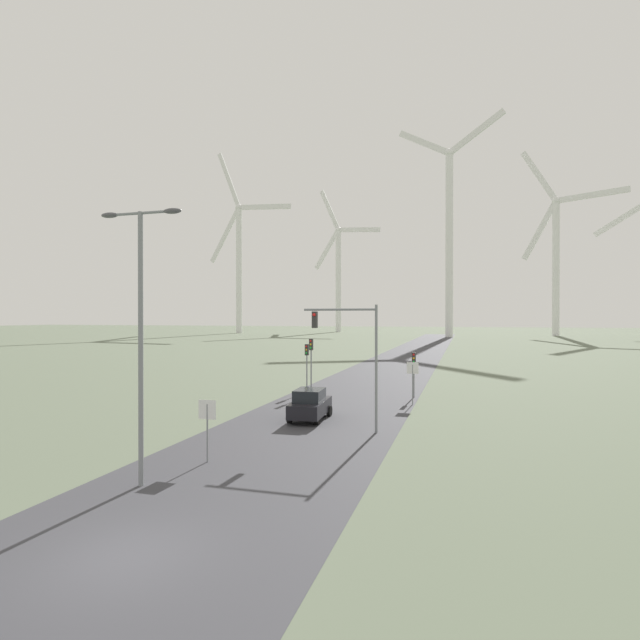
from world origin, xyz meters
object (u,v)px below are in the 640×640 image
(traffic_light_post_near_right, at_px, (414,364))
(wind_turbine_right, at_px, (556,251))
(traffic_light_post_near_left, at_px, (307,357))
(wind_turbine_center, at_px, (449,227))
(traffic_light_mast_overhead, at_px, (352,343))
(stop_sign_far, at_px, (413,375))
(stop_sign_near, at_px, (207,419))
(wind_turbine_left, at_px, (338,268))
(streetlamp, at_px, (141,313))
(car_approaching, at_px, (310,404))
(traffic_light_post_mid_left, at_px, (311,354))
(wind_turbine_far_left, at_px, (239,254))

(traffic_light_post_near_right, relative_size, wind_turbine_right, 0.06)
(traffic_light_post_near_left, distance_m, wind_turbine_center, 119.00)
(traffic_light_mast_overhead, bearing_deg, stop_sign_far, 75.77)
(stop_sign_near, xyz_separation_m, stop_sign_far, (6.88, 16.23, 0.24))
(stop_sign_far, distance_m, wind_turbine_left, 170.02)
(traffic_light_post_near_left, bearing_deg, stop_sign_near, -84.35)
(wind_turbine_center, bearing_deg, streetlamp, -92.75)
(stop_sign_far, distance_m, traffic_light_mast_overhead, 9.65)
(car_approaching, bearing_deg, stop_sign_far, 52.19)
(streetlamp, height_order, car_approaching, streetlamp)
(stop_sign_near, relative_size, traffic_light_mast_overhead, 0.39)
(traffic_light_post_mid_left, distance_m, wind_turbine_left, 165.40)
(traffic_light_post_mid_left, bearing_deg, wind_turbine_far_left, 117.63)
(wind_turbine_far_left, xyz_separation_m, wind_turbine_right, (109.57, 3.74, -2.53))
(stop_sign_near, relative_size, wind_turbine_far_left, 0.04)
(stop_sign_near, height_order, wind_turbine_left, wind_turbine_left)
(traffic_light_mast_overhead, height_order, wind_turbine_left, wind_turbine_left)
(car_approaching, bearing_deg, wind_turbine_far_left, 116.98)
(traffic_light_post_mid_left, height_order, wind_turbine_far_left, wind_turbine_far_left)
(traffic_light_mast_overhead, bearing_deg, traffic_light_post_near_right, 80.36)
(wind_turbine_far_left, bearing_deg, traffic_light_post_near_left, -62.43)
(wind_turbine_center, bearing_deg, stop_sign_far, -89.46)
(traffic_light_post_mid_left, bearing_deg, traffic_light_mast_overhead, -62.97)
(stop_sign_far, height_order, traffic_light_post_mid_left, traffic_light_post_mid_left)
(wind_turbine_left, bearing_deg, wind_turbine_far_left, -141.25)
(traffic_light_post_near_left, height_order, traffic_light_mast_overhead, traffic_light_mast_overhead)
(stop_sign_far, bearing_deg, streetlamp, -111.59)
(traffic_light_post_near_left, relative_size, wind_turbine_center, 0.06)
(wind_turbine_far_left, bearing_deg, traffic_light_post_near_right, -59.66)
(wind_turbine_center, height_order, wind_turbine_right, wind_turbine_center)
(streetlamp, height_order, stop_sign_near, streetlamp)
(streetlamp, height_order, wind_turbine_left, wind_turbine_left)
(wind_turbine_far_left, bearing_deg, traffic_light_mast_overhead, -62.42)
(traffic_light_post_near_left, height_order, wind_turbine_center, wind_turbine_center)
(traffic_light_post_mid_left, bearing_deg, stop_sign_near, -86.11)
(traffic_light_post_near_right, distance_m, traffic_light_post_mid_left, 7.99)
(car_approaching, height_order, wind_turbine_left, wind_turbine_left)
(stop_sign_near, height_order, stop_sign_far, stop_sign_far)
(traffic_light_post_near_right, bearing_deg, traffic_light_mast_overhead, -99.64)
(car_approaching, bearing_deg, streetlamp, -100.78)
(streetlamp, xyz_separation_m, traffic_light_mast_overhead, (5.44, 10.53, -1.53))
(stop_sign_far, xyz_separation_m, traffic_light_mast_overhead, (-2.28, -9.00, 2.65))
(traffic_light_post_near_right, height_order, car_approaching, traffic_light_post_near_right)
(stop_sign_far, xyz_separation_m, car_approaching, (-5.31, -6.85, -1.15))
(wind_turbine_far_left, distance_m, wind_turbine_left, 41.21)
(car_approaching, xyz_separation_m, wind_turbine_center, (4.20, 125.27, 31.89))
(traffic_light_mast_overhead, xyz_separation_m, wind_turbine_far_left, (-75.85, 145.22, 25.01))
(wind_turbine_center, bearing_deg, car_approaching, -91.92)
(stop_sign_near, bearing_deg, wind_turbine_left, 102.43)
(streetlamp, xyz_separation_m, wind_turbine_far_left, (-70.41, 155.74, 23.48))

